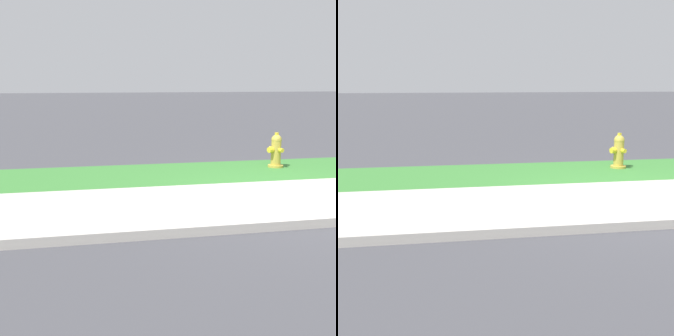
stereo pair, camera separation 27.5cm
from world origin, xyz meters
The scene contains 4 objects.
ground_plane centered at (0.00, 0.00, 0.00)m, with size 120.00×120.00×0.00m, color #424247.
sidewalk_pavement centered at (0.00, 0.00, 0.01)m, with size 18.00×2.51×0.01m, color #BCB7AD.
grass_verge centered at (0.00, 2.35, 0.00)m, with size 18.00×2.19×0.01m, color #387A33.
fire_hydrant_across_street centered at (0.74, 2.56, 0.35)m, with size 0.37×0.40×0.74m.
Camera 1 is at (-3.47, -6.50, 1.83)m, focal length 50.00 mm.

